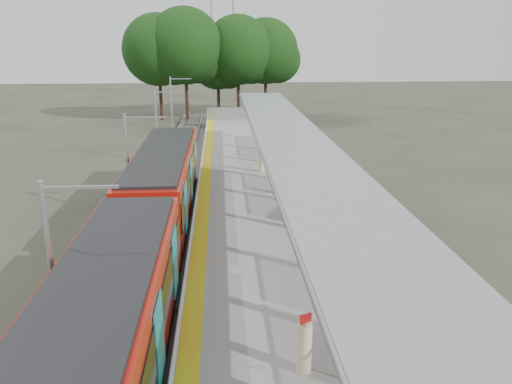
% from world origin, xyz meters
% --- Properties ---
extents(trackbed, '(3.00, 70.00, 0.24)m').
position_xyz_m(trackbed, '(-4.50, 20.00, 0.12)').
color(trackbed, '#59544C').
rests_on(trackbed, ground).
extents(platform, '(6.00, 50.00, 1.00)m').
position_xyz_m(platform, '(0.00, 20.00, 0.50)').
color(platform, gray).
rests_on(platform, ground).
extents(tactile_strip, '(0.60, 50.00, 0.02)m').
position_xyz_m(tactile_strip, '(-2.55, 20.00, 1.01)').
color(tactile_strip, yellow).
rests_on(tactile_strip, platform).
extents(end_fence, '(6.00, 0.10, 1.20)m').
position_xyz_m(end_fence, '(0.00, 44.95, 1.60)').
color(end_fence, '#9EA0A5').
rests_on(end_fence, platform).
extents(train, '(2.74, 27.60, 3.62)m').
position_xyz_m(train, '(-4.50, 11.62, 2.05)').
color(train, black).
rests_on(train, ground).
extents(canopy, '(3.27, 38.00, 3.66)m').
position_xyz_m(canopy, '(1.61, 16.19, 4.20)').
color(canopy, '#9EA0A5').
rests_on(canopy, platform).
extents(tree_cluster, '(19.69, 11.55, 12.19)m').
position_xyz_m(tree_cluster, '(-2.48, 52.15, 7.55)').
color(tree_cluster, '#382316').
rests_on(tree_cluster, ground).
extents(catenary_masts, '(2.08, 48.16, 5.40)m').
position_xyz_m(catenary_masts, '(-6.22, 19.00, 2.91)').
color(catenary_masts, '#9EA0A5').
rests_on(catenary_masts, ground).
extents(bench_near, '(1.08, 1.79, 1.17)m').
position_xyz_m(bench_near, '(2.30, 4.61, 1.62)').
color(bench_near, '#0E1C46').
rests_on(bench_near, platform).
extents(bench_mid, '(1.13, 1.74, 1.15)m').
position_xyz_m(bench_mid, '(2.34, 15.42, 1.60)').
color(bench_mid, '#0E1C46').
rests_on(bench_mid, platform).
extents(bench_far, '(0.46, 1.44, 0.98)m').
position_xyz_m(bench_far, '(2.61, 25.57, 1.52)').
color(bench_far, '#0E1C46').
rests_on(bench_far, platform).
extents(info_pillar_near, '(0.36, 0.36, 1.60)m').
position_xyz_m(info_pillar_near, '(0.34, 4.67, 1.70)').
color(info_pillar_near, beige).
rests_on(info_pillar_near, platform).
extents(info_pillar_far, '(0.38, 0.38, 1.68)m').
position_xyz_m(info_pillar_far, '(0.87, 24.00, 1.73)').
color(info_pillar_far, beige).
rests_on(info_pillar_far, platform).
extents(litter_bin, '(0.51, 0.51, 0.94)m').
position_xyz_m(litter_bin, '(1.34, 19.55, 1.47)').
color(litter_bin, '#9EA0A5').
rests_on(litter_bin, platform).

